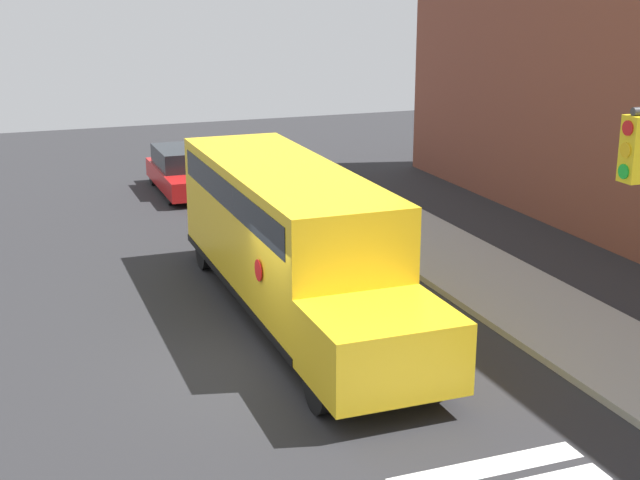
# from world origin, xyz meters

# --- Properties ---
(ground_plane) EXTENTS (60.00, 60.00, 0.00)m
(ground_plane) POSITION_xyz_m (0.00, 0.00, 0.00)
(ground_plane) COLOR #28282B
(sidewalk_strip) EXTENTS (44.00, 3.00, 0.15)m
(sidewalk_strip) POSITION_xyz_m (0.00, 6.50, 0.07)
(sidewalk_strip) COLOR #9E9E99
(sidewalk_strip) RESTS_ON ground
(school_bus) EXTENTS (10.83, 2.57, 3.21)m
(school_bus) POSITION_xyz_m (-2.59, 1.33, 1.82)
(school_bus) COLOR yellow
(school_bus) RESTS_ON ground
(parked_car) EXTENTS (4.78, 1.80, 1.52)m
(parked_car) POSITION_xyz_m (-14.81, 1.52, 0.75)
(parked_car) COLOR red
(parked_car) RESTS_ON ground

